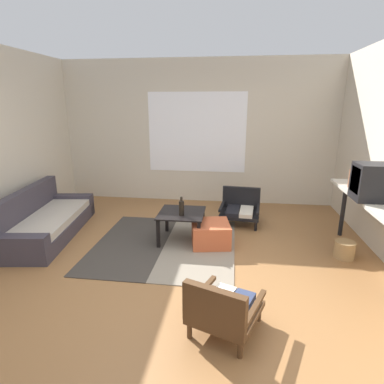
{
  "coord_description": "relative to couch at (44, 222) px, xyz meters",
  "views": [
    {
      "loc": [
        0.71,
        -3.0,
        1.9
      ],
      "look_at": [
        0.17,
        1.01,
        0.74
      ],
      "focal_mm": 29.2,
      "sensor_mm": 36.0,
      "label": 1
    }
  ],
  "objects": [
    {
      "name": "ground_plane",
      "position": [
        2.03,
        -0.98,
        -0.21
      ],
      "size": [
        7.8,
        7.8,
        0.0
      ],
      "primitive_type": "plane",
      "color": "olive"
    },
    {
      "name": "far_wall_with_window",
      "position": [
        2.03,
        2.07,
        1.14
      ],
      "size": [
        5.6,
        0.13,
        2.7
      ],
      "color": "beige",
      "rests_on": "ground"
    },
    {
      "name": "area_rug",
      "position": [
        1.85,
        -0.1,
        -0.21
      ],
      "size": [
        1.91,
        1.97,
        0.01
      ],
      "color": "#38332D",
      "rests_on": "ground"
    },
    {
      "name": "couch",
      "position": [
        0.0,
        0.0,
        0.0
      ],
      "size": [
        1.02,
        2.01,
        0.69
      ],
      "color": "#38333D",
      "rests_on": "ground"
    },
    {
      "name": "coffee_table",
      "position": [
        2.05,
        0.08,
        0.14
      ],
      "size": [
        0.63,
        0.64,
        0.42
      ],
      "color": "black",
      "rests_on": "ground"
    },
    {
      "name": "armchair_by_window",
      "position": [
        2.88,
        0.91,
        0.04
      ],
      "size": [
        0.67,
        0.61,
        0.55
      ],
      "color": "black",
      "rests_on": "ground"
    },
    {
      "name": "armchair_striped_foreground",
      "position": [
        2.7,
        -1.74,
        0.04
      ],
      "size": [
        0.7,
        0.72,
        0.54
      ],
      "color": "#472D19",
      "rests_on": "ground"
    },
    {
      "name": "ottoman_orange",
      "position": [
        2.47,
        -0.01,
        -0.05
      ],
      "size": [
        0.59,
        0.59,
        0.32
      ],
      "primitive_type": "cube",
      "rotation": [
        0.0,
        0.0,
        0.17
      ],
      "color": "#BC5633",
      "rests_on": "ground"
    },
    {
      "name": "console_shelf",
      "position": [
        4.36,
        -0.22,
        0.54
      ],
      "size": [
        0.41,
        1.71,
        0.85
      ],
      "color": "beige",
      "rests_on": "ground"
    },
    {
      "name": "crt_television",
      "position": [
        4.36,
        -0.39,
        0.84
      ],
      "size": [
        0.53,
        0.33,
        0.41
      ],
      "color": "black",
      "rests_on": "console_shelf"
    },
    {
      "name": "clay_vase",
      "position": [
        4.36,
        0.17,
        0.76
      ],
      "size": [
        0.25,
        0.25,
        0.34
      ],
      "color": "brown",
      "rests_on": "console_shelf"
    },
    {
      "name": "glass_bottle",
      "position": [
        2.07,
        -0.03,
        0.32
      ],
      "size": [
        0.07,
        0.07,
        0.26
      ],
      "color": "black",
      "rests_on": "coffee_table"
    },
    {
      "name": "wicker_basket",
      "position": [
        4.18,
        -0.17,
        -0.1
      ],
      "size": [
        0.25,
        0.25,
        0.22
      ],
      "primitive_type": "cylinder",
      "color": "#9E7A4C",
      "rests_on": "ground"
    }
  ]
}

